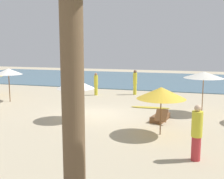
# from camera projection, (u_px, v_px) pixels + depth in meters

# --- Properties ---
(ground_plane) EXTENTS (60.00, 60.00, 0.00)m
(ground_plane) POSITION_uv_depth(u_px,v_px,m) (94.00, 115.00, 15.05)
(ground_plane) COLOR #BCAD8E
(ocean_water) EXTENTS (48.00, 16.00, 0.06)m
(ocean_water) POSITION_uv_depth(u_px,v_px,m) (147.00, 79.00, 31.12)
(ocean_water) COLOR #476B7F
(ocean_water) RESTS_ON ground_plane
(umbrella_0) EXTENTS (1.88, 1.88, 2.07)m
(umbrella_0) POSITION_uv_depth(u_px,v_px,m) (75.00, 84.00, 13.74)
(umbrella_0) COLOR brown
(umbrella_0) RESTS_ON ground_plane
(umbrella_1) EXTENTS (2.15, 2.15, 2.33)m
(umbrella_1) POSITION_uv_depth(u_px,v_px,m) (204.00, 75.00, 15.05)
(umbrella_1) COLOR olive
(umbrella_1) RESTS_ON ground_plane
(umbrella_5) EXTENTS (1.80, 1.80, 2.24)m
(umbrella_5) POSITION_uv_depth(u_px,v_px,m) (8.00, 72.00, 18.38)
(umbrella_5) COLOR brown
(umbrella_5) RESTS_ON ground_plane
(umbrella_6) EXTENTS (2.04, 2.04, 2.02)m
(umbrella_6) POSITION_uv_depth(u_px,v_px,m) (161.00, 93.00, 11.42)
(umbrella_6) COLOR brown
(umbrella_6) RESTS_ON ground_plane
(lounger_1) EXTENTS (0.89, 1.75, 0.71)m
(lounger_1) POSITION_uv_depth(u_px,v_px,m) (160.00, 117.00, 13.86)
(lounger_1) COLOR brown
(lounger_1) RESTS_ON ground_plane
(person_0) EXTENTS (0.43, 0.43, 1.71)m
(person_0) POSITION_uv_depth(u_px,v_px,m) (96.00, 84.00, 21.07)
(person_0) COLOR yellow
(person_0) RESTS_ON ground_plane
(person_1) EXTENTS (0.32, 0.32, 1.91)m
(person_1) POSITION_uv_depth(u_px,v_px,m) (135.00, 82.00, 21.31)
(person_1) COLOR yellow
(person_1) RESTS_ON ground_plane
(person_3) EXTENTS (0.40, 0.40, 1.85)m
(person_3) POSITION_uv_depth(u_px,v_px,m) (197.00, 133.00, 8.91)
(person_3) COLOR #BF3338
(person_3) RESTS_ON ground_plane
(surfboard) EXTENTS (2.36, 0.58, 0.07)m
(surfboard) POSITION_uv_depth(u_px,v_px,m) (150.00, 107.00, 16.74)
(surfboard) COLOR gold
(surfboard) RESTS_ON ground_plane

